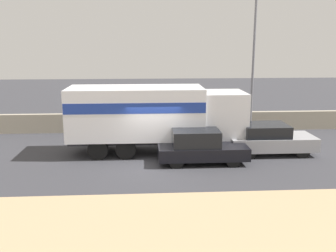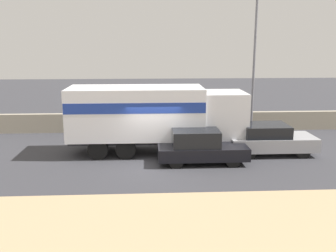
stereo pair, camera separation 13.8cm
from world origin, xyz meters
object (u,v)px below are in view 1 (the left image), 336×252
object	(u,v)px
street_lamp	(254,54)
car_sedan_second	(269,139)
box_truck	(153,114)
car_hatchback	(200,146)

from	to	relation	value
street_lamp	car_sedan_second	bearing A→B (deg)	-93.94
car_sedan_second	box_truck	bearing A→B (deg)	174.13
street_lamp	car_hatchback	size ratio (longest dim) A/B	2.04
street_lamp	car_sedan_second	distance (m)	5.84
box_truck	car_sedan_second	xyz separation A→B (m)	(5.61, -0.58, -1.19)
car_hatchback	car_sedan_second	bearing A→B (deg)	18.29
street_lamp	box_truck	world-z (taller)	street_lamp
box_truck	car_hatchback	distance (m)	2.94
car_hatchback	car_sedan_second	world-z (taller)	car_hatchback
car_sedan_second	street_lamp	bearing A→B (deg)	86.06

